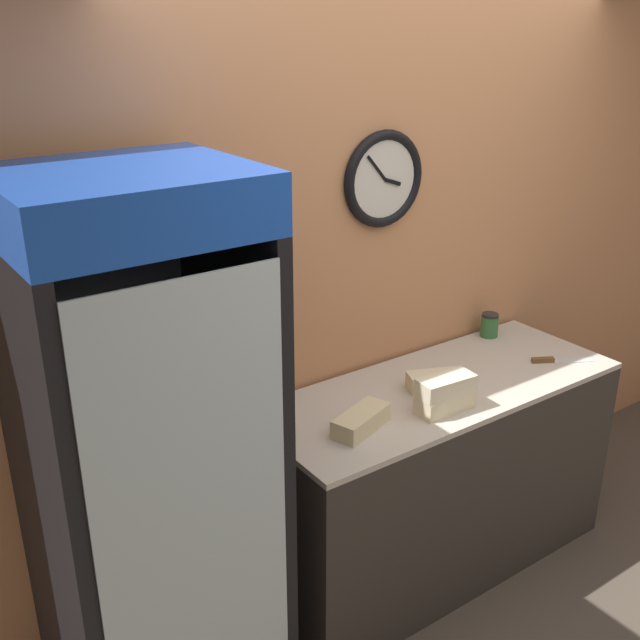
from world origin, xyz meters
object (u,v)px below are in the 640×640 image
condiment_jar (489,325)px  sandwich_stack_middle (446,386)px  sandwich_flat_right (434,381)px  sandwich_flat_left (361,421)px  beverage_cooler (140,445)px  chefs_knife (554,360)px  sandwich_stack_bottom (445,402)px

condiment_jar → sandwich_stack_middle: bearing=-149.2°
sandwich_stack_middle → sandwich_flat_right: sandwich_stack_middle is taller
sandwich_stack_middle → sandwich_flat_right: bearing=60.2°
sandwich_flat_left → condiment_jar: 1.14m
condiment_jar → beverage_cooler: bearing=-172.9°
sandwich_flat_left → chefs_knife: (1.11, -0.03, -0.03)m
sandwich_stack_bottom → sandwich_flat_left: sandwich_flat_left is taller
sandwich_flat_left → condiment_jar: (1.08, 0.35, 0.02)m
sandwich_stack_middle → sandwich_stack_bottom: bearing=0.0°
chefs_knife → condiment_jar: condiment_jar is taller
chefs_knife → condiment_jar: size_ratio=2.29×
sandwich_stack_middle → chefs_knife: size_ratio=0.91×
beverage_cooler → chefs_knife: (1.95, -0.14, -0.16)m
sandwich_stack_bottom → chefs_knife: bearing=3.3°
beverage_cooler → sandwich_flat_left: beverage_cooler is taller
beverage_cooler → sandwich_stack_bottom: (1.21, -0.19, -0.13)m
beverage_cooler → condiment_jar: size_ratio=16.91×
sandwich_flat_left → sandwich_flat_right: sandwich_flat_left is taller
sandwich_stack_bottom → condiment_jar: 0.83m
sandwich_flat_right → chefs_knife: size_ratio=0.89×
chefs_knife → sandwich_flat_right: bearing=169.2°
sandwich_flat_left → sandwich_stack_middle: bearing=-11.5°
sandwich_flat_left → sandwich_flat_right: (0.46, 0.09, -0.00)m
beverage_cooler → sandwich_stack_bottom: bearing=-8.7°
sandwich_stack_bottom → chefs_knife: (0.74, 0.04, -0.03)m
beverage_cooler → chefs_knife: beverage_cooler is taller
sandwich_stack_bottom → chefs_knife: size_ratio=0.89×
sandwich_stack_middle → chefs_knife: sandwich_stack_middle is taller
beverage_cooler → condiment_jar: 1.94m
sandwich_flat_right → chefs_knife: (0.64, -0.12, -0.03)m
sandwich_stack_middle → beverage_cooler: bearing=171.3°
beverage_cooler → sandwich_flat_left: (0.84, -0.11, -0.13)m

